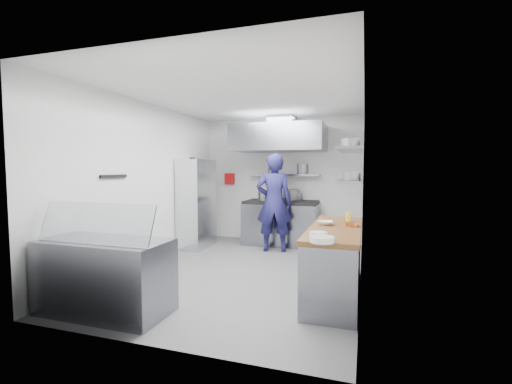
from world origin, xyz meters
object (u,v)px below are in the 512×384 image
(gas_range, at_px, (281,224))
(wire_rack, at_px, (197,204))
(display_case, at_px, (105,276))
(chef, at_px, (274,203))

(gas_range, relative_size, wire_rack, 0.86)
(wire_rack, distance_m, display_case, 3.37)
(gas_range, distance_m, display_case, 4.25)
(wire_rack, bearing_deg, gas_range, 26.56)
(gas_range, xyz_separation_m, display_case, (-1.10, -4.10, -0.03))
(gas_range, xyz_separation_m, wire_rack, (-1.63, -0.81, 0.48))
(chef, bearing_deg, gas_range, -102.08)
(gas_range, height_order, chef, chef)
(gas_range, xyz_separation_m, chef, (0.01, -0.65, 0.53))
(chef, xyz_separation_m, wire_rack, (-1.64, -0.16, -0.06))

